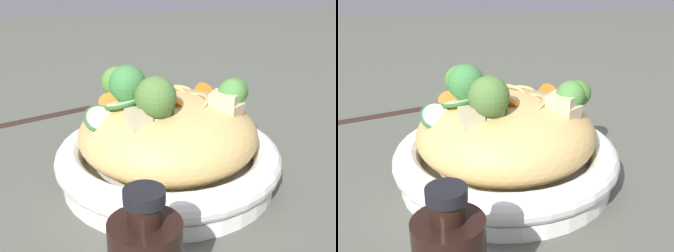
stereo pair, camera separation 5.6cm
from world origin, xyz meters
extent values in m
plane|color=#505449|center=(0.00, 0.00, 0.00)|extent=(3.00, 3.00, 0.00)
cylinder|color=white|center=(0.00, 0.00, 0.01)|extent=(0.27, 0.27, 0.02)
torus|color=white|center=(0.00, 0.00, 0.04)|extent=(0.29, 0.29, 0.04)
ellipsoid|color=tan|center=(0.00, 0.00, 0.07)|extent=(0.23, 0.23, 0.10)
torus|color=tan|center=(0.01, -0.03, 0.11)|extent=(0.07, 0.07, 0.02)
torus|color=tan|center=(-0.05, 0.02, 0.10)|extent=(0.09, 0.09, 0.02)
torus|color=tan|center=(0.01, 0.02, 0.11)|extent=(0.07, 0.06, 0.03)
torus|color=tan|center=(-0.01, 0.00, 0.12)|extent=(0.07, 0.07, 0.01)
cone|color=#96B073|center=(-0.07, -0.05, 0.10)|extent=(0.02, 0.03, 0.01)
sphere|color=#4D8835|center=(-0.07, -0.05, 0.12)|extent=(0.05, 0.05, 0.04)
cone|color=#90B675|center=(0.05, -0.03, 0.11)|extent=(0.02, 0.02, 0.02)
sphere|color=#4F7937|center=(0.05, -0.03, 0.13)|extent=(0.05, 0.05, 0.05)
cone|color=#96B36D|center=(-0.01, -0.05, 0.11)|extent=(0.03, 0.03, 0.01)
sphere|color=#3E813F|center=(-0.01, -0.05, 0.13)|extent=(0.06, 0.06, 0.05)
cone|color=#97B376|center=(-0.02, 0.10, 0.09)|extent=(0.02, 0.02, 0.02)
sphere|color=#447931|center=(-0.02, 0.10, 0.11)|extent=(0.05, 0.05, 0.04)
cone|color=#91B374|center=(0.02, 0.08, 0.10)|extent=(0.02, 0.02, 0.02)
sphere|color=#4D883E|center=(0.02, 0.08, 0.12)|extent=(0.04, 0.04, 0.03)
cylinder|color=orange|center=(0.03, 0.00, 0.12)|extent=(0.03, 0.03, 0.02)
cylinder|color=orange|center=(-0.02, -0.07, 0.11)|extent=(0.03, 0.03, 0.02)
cylinder|color=orange|center=(-0.02, -0.04, 0.11)|extent=(0.03, 0.03, 0.02)
cylinder|color=orange|center=(-0.06, 0.07, 0.10)|extent=(0.04, 0.04, 0.02)
cylinder|color=beige|center=(0.00, -0.06, 0.11)|extent=(0.05, 0.05, 0.02)
torus|color=#2C622A|center=(0.00, -0.06, 0.11)|extent=(0.06, 0.06, 0.02)
cylinder|color=beige|center=(0.04, -0.02, 0.11)|extent=(0.03, 0.03, 0.02)
torus|color=#346027|center=(0.04, -0.02, 0.11)|extent=(0.03, 0.04, 0.02)
cylinder|color=beige|center=(-0.08, -0.01, 0.10)|extent=(0.05, 0.05, 0.03)
torus|color=#315A28|center=(-0.08, -0.01, 0.10)|extent=(0.06, 0.06, 0.03)
cylinder|color=beige|center=(0.02, -0.09, 0.10)|extent=(0.04, 0.04, 0.02)
torus|color=#325B34|center=(0.02, -0.09, 0.10)|extent=(0.04, 0.05, 0.03)
cube|color=#CEB78F|center=(0.03, 0.07, 0.11)|extent=(0.03, 0.03, 0.02)
cube|color=#C5BE91|center=(0.03, 0.06, 0.11)|extent=(0.04, 0.04, 0.03)
cube|color=#C5BA92|center=(0.05, -0.05, 0.11)|extent=(0.03, 0.03, 0.03)
cylinder|color=black|center=(0.23, -0.07, 0.11)|extent=(0.03, 0.03, 0.02)
cylinder|color=black|center=(0.23, -0.07, 0.12)|extent=(0.03, 0.03, 0.01)
cylinder|color=black|center=(-0.27, -0.17, 0.00)|extent=(0.08, 0.20, 0.01)
cylinder|color=black|center=(-0.26, -0.17, 0.00)|extent=(0.08, 0.20, 0.01)
camera|label=1|loc=(0.50, -0.12, 0.29)|focal=47.46mm
camera|label=2|loc=(0.51, -0.07, 0.29)|focal=47.46mm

